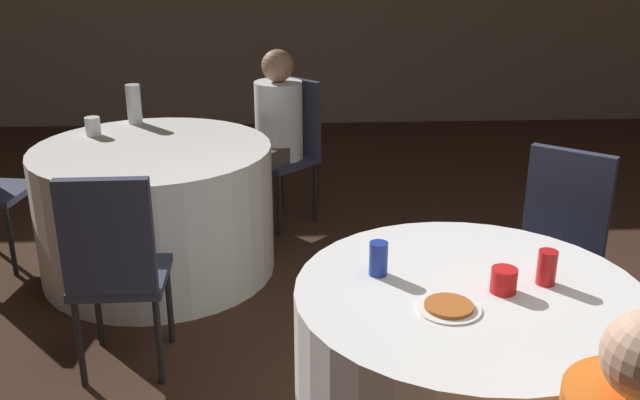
{
  "coord_description": "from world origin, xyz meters",
  "views": [
    {
      "loc": [
        -0.79,
        -2.16,
        1.89
      ],
      "look_at": [
        -0.65,
        0.57,
        0.85
      ],
      "focal_mm": 40.0,
      "sensor_mm": 36.0,
      "label": 1
    }
  ],
  "objects_px": {
    "table_near": "(463,384)",
    "chair_far_south": "(114,261)",
    "chair_far_northeast": "(290,139)",
    "bottle_far": "(134,104)",
    "soda_can_blue": "(378,259)",
    "table_far": "(157,210)",
    "pizza_plate_near": "(449,307)",
    "person_white_shirt": "(271,141)",
    "soda_can_red": "(547,267)",
    "chair_near_northeast": "(558,238)"
  },
  "relations": [
    {
      "from": "table_near",
      "to": "chair_far_south",
      "type": "xyz_separation_m",
      "value": [
        -1.35,
        0.67,
        0.2
      ]
    },
    {
      "from": "chair_far_northeast",
      "to": "bottle_far",
      "type": "bearing_deg",
      "value": 58.81
    },
    {
      "from": "bottle_far",
      "to": "chair_far_northeast",
      "type": "bearing_deg",
      "value": 12.91
    },
    {
      "from": "table_near",
      "to": "soda_can_blue",
      "type": "height_order",
      "value": "soda_can_blue"
    },
    {
      "from": "table_far",
      "to": "pizza_plate_near",
      "type": "bearing_deg",
      "value": -56.16
    },
    {
      "from": "table_near",
      "to": "pizza_plate_near",
      "type": "relative_size",
      "value": 5.69
    },
    {
      "from": "person_white_shirt",
      "to": "bottle_far",
      "type": "height_order",
      "value": "person_white_shirt"
    },
    {
      "from": "soda_can_red",
      "to": "soda_can_blue",
      "type": "height_order",
      "value": "same"
    },
    {
      "from": "table_far",
      "to": "soda_can_red",
      "type": "xyz_separation_m",
      "value": [
        1.63,
        -1.73,
        0.44
      ]
    },
    {
      "from": "chair_near_northeast",
      "to": "bottle_far",
      "type": "xyz_separation_m",
      "value": [
        -2.18,
        1.49,
        0.3
      ]
    },
    {
      "from": "table_far",
      "to": "soda_can_blue",
      "type": "height_order",
      "value": "soda_can_blue"
    },
    {
      "from": "bottle_far",
      "to": "soda_can_blue",
      "type": "bearing_deg",
      "value": -59.89
    },
    {
      "from": "chair_far_northeast",
      "to": "soda_can_red",
      "type": "distance_m",
      "value": 2.64
    },
    {
      "from": "chair_far_south",
      "to": "pizza_plate_near",
      "type": "distance_m",
      "value": 1.5
    },
    {
      "from": "chair_far_south",
      "to": "soda_can_blue",
      "type": "height_order",
      "value": "chair_far_south"
    },
    {
      "from": "chair_far_south",
      "to": "bottle_far",
      "type": "xyz_separation_m",
      "value": [
        -0.2,
        1.63,
        0.3
      ]
    },
    {
      "from": "chair_near_northeast",
      "to": "bottle_far",
      "type": "distance_m",
      "value": 2.65
    },
    {
      "from": "person_white_shirt",
      "to": "soda_can_red",
      "type": "distance_m",
      "value": 2.57
    },
    {
      "from": "table_near",
      "to": "chair_near_northeast",
      "type": "height_order",
      "value": "chair_near_northeast"
    },
    {
      "from": "pizza_plate_near",
      "to": "soda_can_red",
      "type": "xyz_separation_m",
      "value": [
        0.37,
        0.16,
        0.05
      ]
    },
    {
      "from": "soda_can_blue",
      "to": "bottle_far",
      "type": "distance_m",
      "value": 2.5
    },
    {
      "from": "person_white_shirt",
      "to": "soda_can_red",
      "type": "relative_size",
      "value": 9.7
    },
    {
      "from": "pizza_plate_near",
      "to": "bottle_far",
      "type": "height_order",
      "value": "bottle_far"
    },
    {
      "from": "chair_far_south",
      "to": "person_white_shirt",
      "type": "bearing_deg",
      "value": 68.81
    },
    {
      "from": "soda_can_red",
      "to": "bottle_far",
      "type": "relative_size",
      "value": 0.5
    },
    {
      "from": "pizza_plate_near",
      "to": "soda_can_red",
      "type": "distance_m",
      "value": 0.41
    },
    {
      "from": "table_far",
      "to": "chair_near_northeast",
      "type": "height_order",
      "value": "chair_near_northeast"
    },
    {
      "from": "chair_far_south",
      "to": "soda_can_blue",
      "type": "distance_m",
      "value": 1.21
    },
    {
      "from": "table_far",
      "to": "bottle_far",
      "type": "height_order",
      "value": "bottle_far"
    },
    {
      "from": "chair_far_south",
      "to": "person_white_shirt",
      "type": "distance_m",
      "value": 1.84
    },
    {
      "from": "pizza_plate_near",
      "to": "soda_can_blue",
      "type": "relative_size",
      "value": 1.73
    },
    {
      "from": "soda_can_blue",
      "to": "pizza_plate_near",
      "type": "bearing_deg",
      "value": -52.84
    },
    {
      "from": "chair_near_northeast",
      "to": "chair_far_south",
      "type": "xyz_separation_m",
      "value": [
        -1.98,
        -0.13,
        0.0
      ]
    },
    {
      "from": "table_near",
      "to": "chair_far_northeast",
      "type": "bearing_deg",
      "value": 103.09
    },
    {
      "from": "chair_far_south",
      "to": "pizza_plate_near",
      "type": "height_order",
      "value": "chair_far_south"
    },
    {
      "from": "soda_can_red",
      "to": "bottle_far",
      "type": "xyz_separation_m",
      "value": [
        -1.82,
        2.26,
        0.06
      ]
    },
    {
      "from": "table_near",
      "to": "soda_can_red",
      "type": "height_order",
      "value": "soda_can_red"
    },
    {
      "from": "table_near",
      "to": "bottle_far",
      "type": "distance_m",
      "value": 2.82
    },
    {
      "from": "table_far",
      "to": "chair_far_south",
      "type": "relative_size",
      "value": 1.38
    },
    {
      "from": "table_far",
      "to": "soda_can_blue",
      "type": "xyz_separation_m",
      "value": [
        1.07,
        -1.63,
        0.44
      ]
    },
    {
      "from": "pizza_plate_near",
      "to": "bottle_far",
      "type": "xyz_separation_m",
      "value": [
        -1.45,
        2.42,
        0.11
      ]
    },
    {
      "from": "chair_far_northeast",
      "to": "soda_can_blue",
      "type": "distance_m",
      "value": 2.42
    },
    {
      "from": "chair_far_northeast",
      "to": "pizza_plate_near",
      "type": "bearing_deg",
      "value": 146.24
    },
    {
      "from": "person_white_shirt",
      "to": "pizza_plate_near",
      "type": "relative_size",
      "value": 5.62
    },
    {
      "from": "pizza_plate_near",
      "to": "table_far",
      "type": "bearing_deg",
      "value": 123.84
    },
    {
      "from": "chair_far_northeast",
      "to": "soda_can_red",
      "type": "xyz_separation_m",
      "value": [
        0.85,
        -2.49,
        0.24
      ]
    },
    {
      "from": "person_white_shirt",
      "to": "bottle_far",
      "type": "bearing_deg",
      "value": 52.79
    },
    {
      "from": "soda_can_blue",
      "to": "bottle_far",
      "type": "bearing_deg",
      "value": 120.11
    },
    {
      "from": "chair_near_northeast",
      "to": "chair_far_south",
      "type": "distance_m",
      "value": 1.98
    },
    {
      "from": "person_white_shirt",
      "to": "bottle_far",
      "type": "xyz_separation_m",
      "value": [
        -0.84,
        -0.1,
        0.28
      ]
    }
  ]
}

